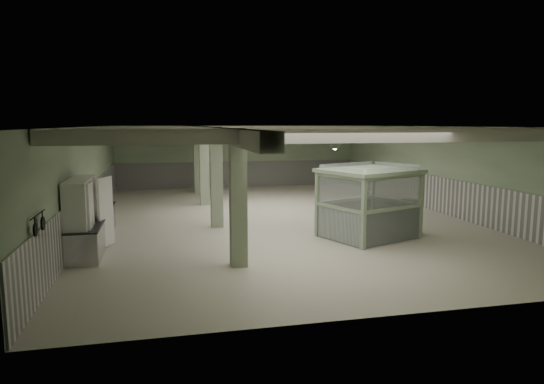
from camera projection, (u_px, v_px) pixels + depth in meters
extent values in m
plane|color=silver|center=(278.00, 218.00, 19.11)|extent=(20.00, 20.00, 0.00)
cube|color=beige|center=(278.00, 127.00, 18.61)|extent=(14.00, 20.00, 0.02)
cube|color=#A9C39C|center=(238.00, 156.00, 28.51)|extent=(14.00, 0.02, 3.60)
cube|color=#A9C39C|center=(401.00, 225.00, 9.21)|extent=(14.00, 0.02, 3.60)
cube|color=#A9C39C|center=(88.00, 178.00, 17.31)|extent=(0.02, 20.00, 3.60)
cube|color=#A9C39C|center=(439.00, 169.00, 20.41)|extent=(0.02, 20.00, 3.60)
cube|color=white|center=(90.00, 206.00, 17.47)|extent=(0.05, 19.90, 1.50)
cube|color=white|center=(437.00, 194.00, 20.55)|extent=(0.05, 19.90, 1.50)
cube|color=white|center=(238.00, 174.00, 28.64)|extent=(13.90, 0.05, 1.50)
cube|color=beige|center=(213.00, 133.00, 18.09)|extent=(0.45, 19.90, 0.40)
cube|color=beige|center=(352.00, 136.00, 11.40)|extent=(13.90, 0.35, 0.32)
cube|color=beige|center=(319.00, 134.00, 13.81)|extent=(13.90, 0.35, 0.32)
cube|color=beige|center=(295.00, 132.00, 16.22)|extent=(13.90, 0.35, 0.32)
cube|color=beige|center=(278.00, 131.00, 18.64)|extent=(13.90, 0.35, 0.32)
cube|color=beige|center=(264.00, 130.00, 21.05)|extent=(13.90, 0.35, 0.32)
cube|color=beige|center=(254.00, 130.00, 23.46)|extent=(13.90, 0.35, 0.32)
cube|color=beige|center=(245.00, 129.00, 25.87)|extent=(13.90, 0.35, 0.32)
cube|color=#93A282|center=(238.00, 198.00, 12.52)|extent=(0.42, 0.42, 3.60)
cube|color=#93A282|center=(216.00, 177.00, 17.34)|extent=(0.42, 0.42, 3.60)
cube|color=#93A282|center=(204.00, 166.00, 22.17)|extent=(0.42, 0.42, 3.60)
cube|color=#93A282|center=(198.00, 160.00, 26.03)|extent=(0.42, 0.42, 3.60)
cylinder|color=black|center=(38.00, 215.00, 9.99)|extent=(0.02, 1.20, 0.02)
cone|color=#2A3729|center=(335.00, 147.00, 13.97)|extent=(0.44, 0.44, 0.22)
cone|color=#2A3729|center=(287.00, 140.00, 19.28)|extent=(0.44, 0.44, 0.22)
cone|color=#2A3729|center=(262.00, 137.00, 24.11)|extent=(0.44, 0.44, 0.22)
cube|color=#B7B7BC|center=(93.00, 230.00, 15.05)|extent=(0.88, 5.25, 0.88)
cube|color=black|center=(92.00, 216.00, 14.99)|extent=(0.92, 5.29, 0.04)
cylinder|color=#B2B2B7|center=(101.00, 202.00, 17.27)|extent=(0.28, 0.28, 0.09)
cylinder|color=black|center=(35.00, 230.00, 9.56)|extent=(0.04, 0.27, 0.27)
cylinder|color=black|center=(43.00, 223.00, 10.18)|extent=(0.04, 0.29, 0.29)
cube|color=white|center=(82.00, 218.00, 13.63)|extent=(0.59, 2.38, 2.18)
cube|color=white|center=(91.00, 221.00, 13.18)|extent=(0.06, 0.89, 2.08)
cube|color=white|center=(101.00, 213.00, 14.35)|extent=(0.36, 0.86, 2.08)
cube|color=silver|center=(93.00, 221.00, 13.19)|extent=(0.02, 0.05, 0.30)
cube|color=silver|center=(98.00, 214.00, 14.24)|extent=(0.02, 0.05, 0.30)
cube|color=#99B08D|center=(364.00, 214.00, 14.24)|extent=(0.16, 0.16, 2.14)
cube|color=#99B08D|center=(317.00, 204.00, 15.99)|extent=(0.16, 0.16, 2.14)
cube|color=#99B08D|center=(421.00, 206.00, 15.67)|extent=(0.16, 0.16, 2.14)
cube|color=#99B08D|center=(372.00, 198.00, 17.42)|extent=(0.16, 0.16, 2.14)
cube|color=#99B08D|center=(369.00, 171.00, 15.67)|extent=(3.49, 3.25, 0.12)
cube|color=silver|center=(393.00, 226.00, 15.03)|extent=(2.22, 0.92, 1.05)
cube|color=silver|center=(394.00, 187.00, 14.86)|extent=(2.22, 0.92, 1.22)
cube|color=silver|center=(346.00, 216.00, 16.78)|extent=(2.22, 0.92, 1.05)
cube|color=silver|center=(346.00, 180.00, 16.60)|extent=(2.22, 0.92, 1.22)
cube|color=silver|center=(339.00, 225.00, 15.18)|extent=(0.77, 1.83, 1.05)
cube|color=silver|center=(340.00, 186.00, 15.01)|extent=(0.77, 1.83, 1.22)
cube|color=silver|center=(395.00, 217.00, 16.62)|extent=(0.77, 1.83, 1.05)
cube|color=silver|center=(396.00, 181.00, 16.45)|extent=(0.77, 1.83, 1.22)
cube|color=#656554|center=(411.00, 216.00, 16.60)|extent=(0.41, 0.56, 1.14)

